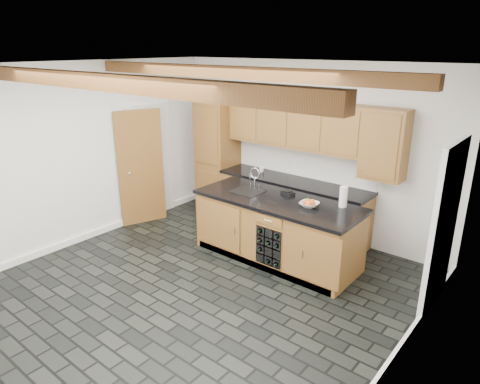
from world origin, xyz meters
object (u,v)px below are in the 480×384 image
at_px(island, 277,230).
at_px(fruit_bowl, 309,205).
at_px(kitchen_scale, 288,192).
at_px(paper_towel, 343,197).

bearing_deg(island, fruit_bowl, 4.42).
distance_m(kitchen_scale, paper_towel, 0.86).
bearing_deg(kitchen_scale, fruit_bowl, -9.01).
xyz_separation_m(island, fruit_bowl, (0.49, 0.04, 0.50)).
distance_m(fruit_bowl, paper_towel, 0.47).
bearing_deg(paper_towel, island, -158.68).
relative_size(kitchen_scale, paper_towel, 0.80).
relative_size(island, paper_towel, 8.68).
xyz_separation_m(fruit_bowl, paper_towel, (0.35, 0.29, 0.11)).
bearing_deg(island, paper_towel, 21.32).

